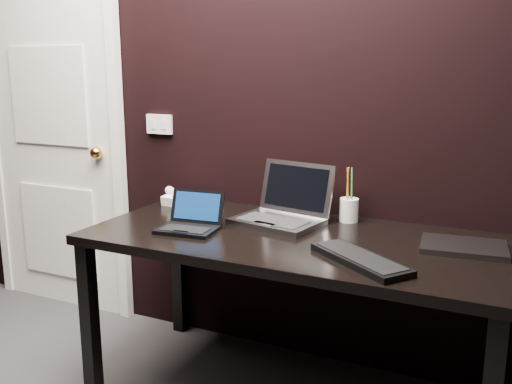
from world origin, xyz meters
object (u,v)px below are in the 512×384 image
at_px(pen_cup, 349,209).
at_px(desk, 294,254).
at_px(silver_laptop, 282,212).
at_px(closed_laptop, 464,247).
at_px(door, 54,132).
at_px(desk_phone, 182,198).
at_px(ext_keyboard, 360,259).
at_px(mobile_phone, 178,207).
at_px(netbook, 190,223).

bearing_deg(pen_cup, desk, -114.03).
xyz_separation_m(silver_laptop, closed_laptop, (0.77, -0.05, -0.04)).
bearing_deg(pen_cup, door, 177.85).
xyz_separation_m(closed_laptop, desk_phone, (-1.35, 0.14, 0.02)).
bearing_deg(ext_keyboard, mobile_phone, 162.73).
relative_size(desk, ext_keyboard, 4.06).
bearing_deg(desk_phone, door, 172.36).
bearing_deg(desk, silver_laptop, 127.21).
height_order(door, silver_laptop, door).
bearing_deg(desk, closed_laptop, 9.58).
xyz_separation_m(door, ext_keyboard, (1.98, -0.58, -0.29)).
bearing_deg(silver_laptop, ext_keyboard, -38.87).
distance_m(desk_phone, mobile_phone, 0.17).
height_order(ext_keyboard, pen_cup, pen_cup).
relative_size(netbook, desk_phone, 1.34).
height_order(netbook, pen_cup, pen_cup).
distance_m(door, closed_laptop, 2.33).
bearing_deg(desk_phone, mobile_phone, -63.74).
relative_size(netbook, silver_laptop, 0.63).
xyz_separation_m(closed_laptop, mobile_phone, (-1.27, -0.01, 0.02)).
xyz_separation_m(desk, ext_keyboard, (0.33, -0.20, 0.09)).
distance_m(netbook, closed_laptop, 1.10).
relative_size(ext_keyboard, pen_cup, 1.71).
relative_size(door, closed_laptop, 6.41).
relative_size(desk, pen_cup, 6.94).
distance_m(desk, ext_keyboard, 0.40).
relative_size(desk, desk_phone, 8.65).
relative_size(ext_keyboard, desk_phone, 2.13).
distance_m(desk, silver_laptop, 0.24).
relative_size(desk_phone, mobile_phone, 2.35).
bearing_deg(ext_keyboard, pen_cup, 110.74).
bearing_deg(ext_keyboard, silver_laptop, 141.13).
relative_size(door, desk, 1.26).
distance_m(silver_laptop, desk_phone, 0.58).
bearing_deg(mobile_phone, desk_phone, 116.26).
relative_size(silver_laptop, desk_phone, 2.13).
distance_m(desk, closed_laptop, 0.66).
xyz_separation_m(mobile_phone, pen_cup, (0.76, 0.21, 0.03)).
distance_m(netbook, pen_cup, 0.71).
xyz_separation_m(desk_phone, pen_cup, (0.84, 0.06, 0.02)).
height_order(door, ext_keyboard, door).
relative_size(closed_laptop, pen_cup, 1.36).
height_order(door, mobile_phone, door).
xyz_separation_m(silver_laptop, desk_phone, (-0.58, 0.08, -0.01)).
relative_size(closed_laptop, desk_phone, 1.70).
xyz_separation_m(desk, pen_cup, (0.14, 0.31, 0.13)).
height_order(desk, netbook, netbook).
relative_size(mobile_phone, pen_cup, 0.34).
xyz_separation_m(door, closed_laptop, (2.29, -0.27, -0.29)).
xyz_separation_m(desk, desk_phone, (-0.70, 0.25, 0.11)).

